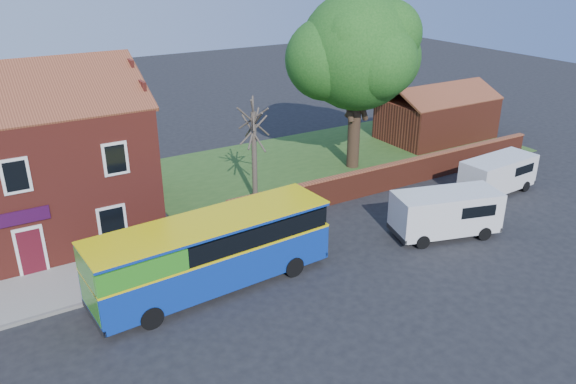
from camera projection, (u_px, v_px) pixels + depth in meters
ground at (260, 313)px, 21.74m from camera, size 120.00×120.00×0.00m
pavement at (42, 292)px, 22.95m from camera, size 18.00×3.50×0.12m
kerb at (50, 314)px, 21.56m from camera, size 18.00×0.15×0.14m
grass_strip at (337, 158)px, 38.14m from camera, size 26.00×12.00×0.04m
shop_building at (9, 173)px, 26.16m from camera, size 12.30×8.13×10.50m
boundary_wall at (397, 175)px, 33.10m from camera, size 22.00×0.38×1.60m
outbuilding at (436, 117)px, 41.78m from camera, size 8.20×5.06×4.17m
bus at (205, 252)px, 22.61m from camera, size 10.24×3.21×3.08m
van_near at (446, 212)px, 27.28m from camera, size 5.52×3.39×2.26m
van_far at (498, 173)px, 32.30m from camera, size 4.87×2.22×2.09m
large_tree at (357, 55)px, 34.02m from camera, size 9.00×7.12×10.97m
bare_tree at (254, 152)px, 30.65m from camera, size 2.08×2.48×5.56m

